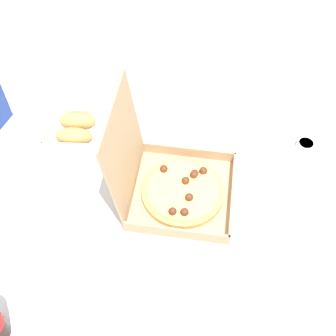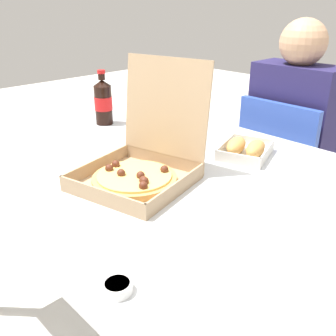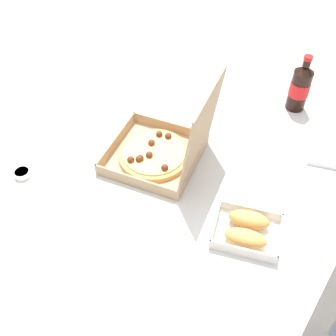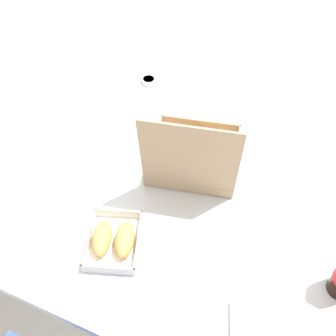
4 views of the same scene
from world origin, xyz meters
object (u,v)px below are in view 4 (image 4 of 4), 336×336
(paper_menu, at_px, (300,159))
(dipping_sauce_cup, at_px, (149,80))
(pizza_box_open, at_px, (194,155))
(bread_side_box, at_px, (113,240))
(napkin_pile, at_px, (252,324))

(paper_menu, bearing_deg, dipping_sauce_cup, -3.22)
(pizza_box_open, xyz_separation_m, bread_side_box, (0.10, 0.38, -0.02))
(paper_menu, relative_size, napkin_pile, 1.91)
(pizza_box_open, xyz_separation_m, paper_menu, (-0.33, -0.17, -0.05))
(pizza_box_open, height_order, dipping_sauce_cup, pizza_box_open)
(bread_side_box, relative_size, napkin_pile, 2.08)
(pizza_box_open, height_order, paper_menu, pizza_box_open)
(paper_menu, xyz_separation_m, napkin_pile, (-0.01, 0.61, 0.01))
(pizza_box_open, relative_size, bread_side_box, 1.68)
(bread_side_box, distance_m, napkin_pile, 0.44)
(pizza_box_open, bearing_deg, bread_side_box, 74.96)
(paper_menu, bearing_deg, napkin_pile, 101.35)
(pizza_box_open, relative_size, paper_menu, 1.83)
(dipping_sauce_cup, bearing_deg, paper_menu, 166.26)
(dipping_sauce_cup, bearing_deg, bread_side_box, 107.43)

